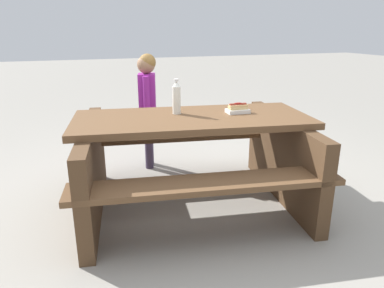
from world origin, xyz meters
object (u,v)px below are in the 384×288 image
at_px(soda_bottle, 176,98).
at_px(hotdog_tray, 238,109).
at_px(child_in_coat, 147,96).
at_px(picnic_table, 192,154).

distance_m(soda_bottle, hotdog_tray, 0.50).
relative_size(soda_bottle, child_in_coat, 0.24).
relative_size(picnic_table, soda_bottle, 7.28).
bearing_deg(hotdog_tray, soda_bottle, 163.87).
bearing_deg(soda_bottle, hotdog_tray, -16.13).
distance_m(soda_bottle, child_in_coat, 0.85).
height_order(picnic_table, child_in_coat, child_in_coat).
height_order(soda_bottle, hotdog_tray, soda_bottle).
xyz_separation_m(picnic_table, child_in_coat, (-0.14, 0.96, 0.30)).
relative_size(hotdog_tray, child_in_coat, 0.16).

